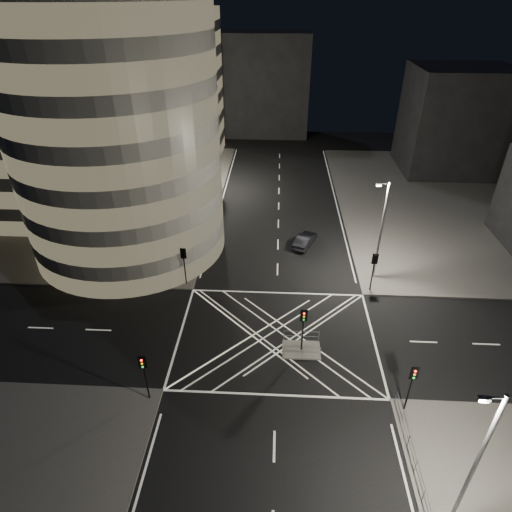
# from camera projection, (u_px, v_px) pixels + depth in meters

# --- Properties ---
(ground) EXTENTS (120.00, 120.00, 0.00)m
(ground) POSITION_uv_depth(u_px,v_px,m) (276.00, 337.00, 35.35)
(ground) COLOR black
(ground) RESTS_ON ground
(sidewalk_far_left) EXTENTS (42.00, 42.00, 0.15)m
(sidewalk_far_left) POSITION_uv_depth(u_px,v_px,m) (70.00, 195.00, 59.43)
(sidewalk_far_left) COLOR #565451
(sidewalk_far_left) RESTS_ON ground
(sidewalk_far_right) EXTENTS (42.00, 42.00, 0.15)m
(sidewalk_far_right) POSITION_uv_depth(u_px,v_px,m) (497.00, 204.00, 56.84)
(sidewalk_far_right) COLOR #565451
(sidewalk_far_right) RESTS_ON ground
(central_island) EXTENTS (3.00, 2.00, 0.15)m
(central_island) POSITION_uv_depth(u_px,v_px,m) (301.00, 350.00, 33.95)
(central_island) COLOR slate
(central_island) RESTS_ON ground
(office_tower_curved) EXTENTS (30.00, 29.00, 27.20)m
(office_tower_curved) POSITION_uv_depth(u_px,v_px,m) (86.00, 119.00, 45.38)
(office_tower_curved) COLOR gray
(office_tower_curved) RESTS_ON sidewalk_far_left
(office_block_rear) EXTENTS (24.00, 16.00, 22.00)m
(office_block_rear) POSITION_uv_depth(u_px,v_px,m) (139.00, 90.00, 65.91)
(office_block_rear) COLOR gray
(office_block_rear) RESTS_ON sidewalk_far_left
(building_right_far) EXTENTS (14.00, 12.00, 15.00)m
(building_right_far) POSITION_uv_depth(u_px,v_px,m) (455.00, 120.00, 63.93)
(building_right_far) COLOR black
(building_right_far) RESTS_ON sidewalk_far_right
(building_far_end) EXTENTS (18.00, 8.00, 18.00)m
(building_far_end) POSITION_uv_depth(u_px,v_px,m) (260.00, 86.00, 79.78)
(building_far_end) COLOR black
(building_far_end) RESTS_ON ground
(tree_a) EXTENTS (4.80, 4.80, 7.69)m
(tree_a) POSITION_uv_depth(u_px,v_px,m) (169.00, 228.00, 40.73)
(tree_a) COLOR black
(tree_a) RESTS_ON sidewalk_far_left
(tree_b) EXTENTS (4.32, 4.32, 7.41)m
(tree_b) POSITION_uv_depth(u_px,v_px,m) (181.00, 201.00, 45.80)
(tree_b) COLOR black
(tree_b) RESTS_ON sidewalk_far_left
(tree_c) EXTENTS (4.15, 4.15, 7.05)m
(tree_c) POSITION_uv_depth(u_px,v_px,m) (192.00, 182.00, 51.02)
(tree_c) COLOR black
(tree_c) RESTS_ON sidewalk_far_left
(tree_d) EXTENTS (5.49, 5.49, 7.99)m
(tree_d) POSITION_uv_depth(u_px,v_px,m) (200.00, 163.00, 56.00)
(tree_d) COLOR black
(tree_d) RESTS_ON sidewalk_far_left
(tree_e) EXTENTS (3.41, 3.41, 6.33)m
(tree_e) POSITION_uv_depth(u_px,v_px,m) (207.00, 152.00, 61.33)
(tree_e) COLOR black
(tree_e) RESTS_ON sidewalk_far_left
(traffic_signal_fl) EXTENTS (0.55, 0.22, 4.00)m
(traffic_signal_fl) POSITION_uv_depth(u_px,v_px,m) (184.00, 260.00, 39.94)
(traffic_signal_fl) COLOR black
(traffic_signal_fl) RESTS_ON sidewalk_far_left
(traffic_signal_nl) EXTENTS (0.55, 0.22, 4.00)m
(traffic_signal_nl) POSITION_uv_depth(u_px,v_px,m) (144.00, 370.00, 28.44)
(traffic_signal_nl) COLOR black
(traffic_signal_nl) RESTS_ON sidewalk_near_left
(traffic_signal_fr) EXTENTS (0.55, 0.22, 4.00)m
(traffic_signal_fr) POSITION_uv_depth(u_px,v_px,m) (374.00, 265.00, 39.15)
(traffic_signal_fr) COLOR black
(traffic_signal_fr) RESTS_ON sidewalk_far_right
(traffic_signal_nr) EXTENTS (0.55, 0.22, 4.00)m
(traffic_signal_nr) POSITION_uv_depth(u_px,v_px,m) (412.00, 380.00, 27.65)
(traffic_signal_nr) COLOR black
(traffic_signal_nr) RESTS_ON sidewalk_near_right
(traffic_signal_island) EXTENTS (0.55, 0.22, 4.00)m
(traffic_signal_island) POSITION_uv_depth(u_px,v_px,m) (303.00, 323.00, 32.44)
(traffic_signal_island) COLOR black
(traffic_signal_island) RESTS_ON central_island
(street_lamp_left_near) EXTENTS (1.25, 0.25, 10.00)m
(street_lamp_left_near) POSITION_uv_depth(u_px,v_px,m) (185.00, 210.00, 42.97)
(street_lamp_left_near) COLOR slate
(street_lamp_left_near) RESTS_ON sidewalk_far_left
(street_lamp_left_far) EXTENTS (1.25, 0.25, 10.00)m
(street_lamp_left_far) POSITION_uv_depth(u_px,v_px,m) (211.00, 152.00, 58.19)
(street_lamp_left_far) COLOR slate
(street_lamp_left_far) RESTS_ON sidewalk_far_left
(street_lamp_right_far) EXTENTS (1.25, 0.25, 10.00)m
(street_lamp_right_far) POSITION_uv_depth(u_px,v_px,m) (381.00, 229.00, 39.58)
(street_lamp_right_far) COLOR slate
(street_lamp_right_far) RESTS_ON sidewalk_far_right
(street_lamp_right_near) EXTENTS (1.25, 0.25, 10.00)m
(street_lamp_right_near) POSITION_uv_depth(u_px,v_px,m) (476.00, 461.00, 20.14)
(street_lamp_right_near) COLOR slate
(street_lamp_right_near) RESTS_ON sidewalk_near_right
(railing_near_right) EXTENTS (0.06, 11.70, 1.10)m
(railing_near_right) POSITION_uv_depth(u_px,v_px,m) (420.00, 480.00, 24.33)
(railing_near_right) COLOR slate
(railing_near_right) RESTS_ON sidewalk_near_right
(railing_island_south) EXTENTS (2.80, 0.06, 1.10)m
(railing_island_south) POSITION_uv_depth(u_px,v_px,m) (302.00, 352.00, 32.85)
(railing_island_south) COLOR slate
(railing_island_south) RESTS_ON central_island
(railing_island_north) EXTENTS (2.80, 0.06, 1.10)m
(railing_island_north) POSITION_uv_depth(u_px,v_px,m) (301.00, 336.00, 34.38)
(railing_island_north) COLOR slate
(railing_island_north) RESTS_ON central_island
(sedan) EXTENTS (3.00, 4.46, 1.39)m
(sedan) POSITION_uv_depth(u_px,v_px,m) (305.00, 240.00, 47.45)
(sedan) COLOR black
(sedan) RESTS_ON ground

